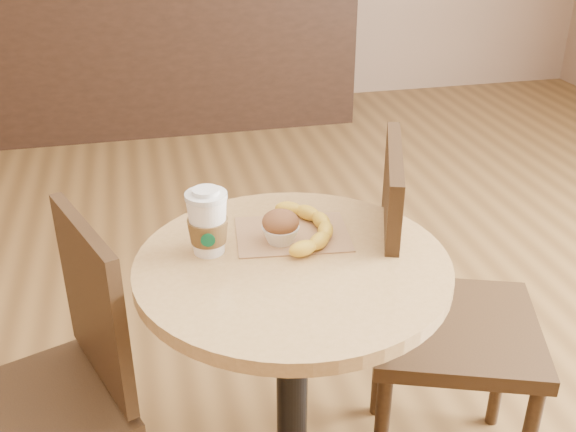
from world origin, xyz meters
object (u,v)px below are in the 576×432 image
(muffin, at_px, (281,227))
(chair_left, at_px, (57,388))
(cafe_table, at_px, (292,355))
(chair_right, at_px, (431,310))
(banana, at_px, (308,226))
(coffee_cup, at_px, (208,224))

(muffin, bearing_deg, chair_left, 179.91)
(cafe_table, bearing_deg, chair_right, 15.52)
(banana, bearing_deg, chair_left, -168.62)
(muffin, bearing_deg, cafe_table, -84.24)
(chair_right, height_order, banana, chair_right)
(chair_left, distance_m, coffee_cup, 0.50)
(chair_right, distance_m, muffin, 0.48)
(cafe_table, relative_size, muffin, 9.42)
(banana, bearing_deg, chair_right, 10.11)
(cafe_table, height_order, chair_right, chair_right)
(chair_left, bearing_deg, chair_right, 71.08)
(coffee_cup, distance_m, muffin, 0.15)
(coffee_cup, height_order, muffin, coffee_cup)
(chair_left, relative_size, chair_right, 0.91)
(muffin, bearing_deg, banana, 19.12)
(cafe_table, relative_size, chair_left, 0.91)
(cafe_table, bearing_deg, coffee_cup, 155.46)
(cafe_table, distance_m, banana, 0.28)
(cafe_table, bearing_deg, banana, 59.65)
(chair_left, height_order, muffin, same)
(chair_right, height_order, muffin, chair_right)
(coffee_cup, bearing_deg, chair_left, -173.35)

